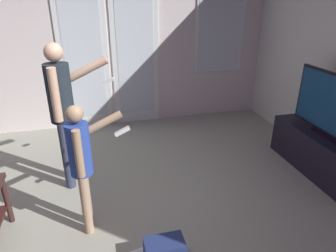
{
  "coord_description": "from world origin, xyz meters",
  "views": [
    {
      "loc": [
        0.26,
        -2.25,
        1.97
      ],
      "look_at": [
        0.86,
        0.12,
        0.89
      ],
      "focal_mm": 32.25,
      "sensor_mm": 36.0,
      "label": 1
    }
  ],
  "objects_px": {
    "person_child": "(82,159)",
    "backpack": "(165,252)",
    "person_adult": "(63,105)",
    "tv_stand": "(322,155)",
    "flat_screen_tv": "(333,106)"
  },
  "relations": [
    {
      "from": "person_adult",
      "to": "backpack",
      "type": "xyz_separation_m",
      "value": [
        0.74,
        -1.34,
        -0.83
      ]
    },
    {
      "from": "flat_screen_tv",
      "to": "person_child",
      "type": "xyz_separation_m",
      "value": [
        -2.66,
        -0.28,
        -0.13
      ]
    },
    {
      "from": "flat_screen_tv",
      "to": "tv_stand",
      "type": "bearing_deg",
      "value": -65.07
    },
    {
      "from": "tv_stand",
      "to": "person_child",
      "type": "distance_m",
      "value": 2.72
    },
    {
      "from": "tv_stand",
      "to": "person_adult",
      "type": "bearing_deg",
      "value": 169.81
    },
    {
      "from": "flat_screen_tv",
      "to": "backpack",
      "type": "bearing_deg",
      "value": -158.26
    },
    {
      "from": "tv_stand",
      "to": "backpack",
      "type": "bearing_deg",
      "value": -158.36
    },
    {
      "from": "flat_screen_tv",
      "to": "person_adult",
      "type": "distance_m",
      "value": 2.88
    },
    {
      "from": "person_adult",
      "to": "person_child",
      "type": "relative_size",
      "value": 1.31
    },
    {
      "from": "person_adult",
      "to": "person_child",
      "type": "bearing_deg",
      "value": -77.62
    },
    {
      "from": "tv_stand",
      "to": "flat_screen_tv",
      "type": "xyz_separation_m",
      "value": [
        -0.0,
        0.0,
        0.6
      ]
    },
    {
      "from": "tv_stand",
      "to": "backpack",
      "type": "height_order",
      "value": "tv_stand"
    },
    {
      "from": "tv_stand",
      "to": "person_adult",
      "type": "xyz_separation_m",
      "value": [
        -2.83,
        0.51,
        0.69
      ]
    },
    {
      "from": "flat_screen_tv",
      "to": "person_adult",
      "type": "bearing_deg",
      "value": 169.87
    },
    {
      "from": "person_child",
      "to": "backpack",
      "type": "bearing_deg",
      "value": -44.51
    }
  ]
}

